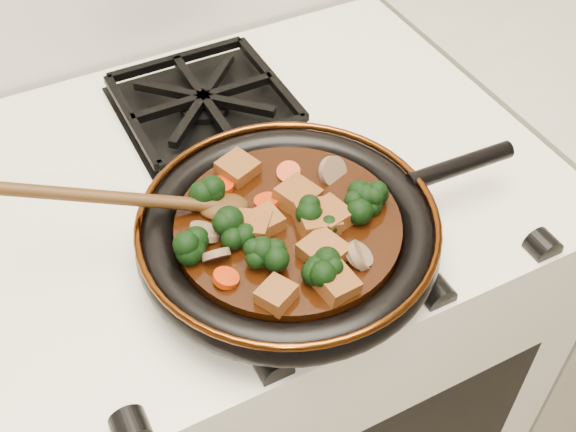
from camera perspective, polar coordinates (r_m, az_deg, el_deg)
name	(u,v)px	position (r m, az deg, el deg)	size (l,w,h in m)	color
stove	(257,359)	(1.29, -2.45, -11.21)	(0.76, 0.60, 0.90)	white
burner_grate_front	(297,235)	(0.84, 0.68, -1.50)	(0.23, 0.23, 0.03)	black
burner_grate_back	(204,103)	(1.03, -6.65, 8.89)	(0.23, 0.23, 0.03)	black
skillet	(290,231)	(0.80, 0.14, -1.23)	(0.46, 0.34, 0.05)	black
braising_sauce	(288,229)	(0.80, 0.00, -1.04)	(0.25, 0.25, 0.02)	black
tofu_cube_0	(238,169)	(0.84, -4.00, 3.72)	(0.04, 0.04, 0.02)	brown
tofu_cube_1	(265,222)	(0.78, -1.84, -0.47)	(0.03, 0.03, 0.02)	brown
tofu_cube_2	(330,217)	(0.79, 3.34, -0.05)	(0.04, 0.04, 0.02)	brown
tofu_cube_3	(324,252)	(0.75, 2.83, -2.87)	(0.04, 0.04, 0.02)	brown
tofu_cube_4	(276,295)	(0.72, -0.92, -6.27)	(0.03, 0.03, 0.02)	brown
tofu_cube_5	(297,196)	(0.81, 0.74, 1.56)	(0.04, 0.04, 0.02)	brown
tofu_cube_6	(253,228)	(0.78, -2.77, -0.93)	(0.04, 0.04, 0.02)	brown
tofu_cube_7	(317,220)	(0.78, 2.29, -0.29)	(0.04, 0.05, 0.02)	brown
tofu_cube_8	(336,284)	(0.73, 3.80, -5.35)	(0.04, 0.04, 0.02)	brown
broccoli_floret_0	(262,256)	(0.75, -2.08, -3.14)	(0.05, 0.05, 0.05)	black
broccoli_floret_1	(203,192)	(0.81, -6.71, 1.90)	(0.06, 0.06, 0.05)	black
broccoli_floret_2	(196,246)	(0.76, -7.31, -2.33)	(0.06, 0.06, 0.05)	black
broccoli_floret_3	(317,219)	(0.78, 2.29, -0.25)	(0.06, 0.06, 0.05)	black
broccoli_floret_4	(321,268)	(0.73, 2.61, -4.15)	(0.06, 0.06, 0.05)	black
broccoli_floret_5	(370,194)	(0.81, 6.52, 1.70)	(0.06, 0.06, 0.05)	black
broccoli_floret_6	(266,258)	(0.74, -1.78, -3.31)	(0.06, 0.06, 0.05)	black
broccoli_floret_7	(230,236)	(0.77, -4.57, -1.55)	(0.06, 0.06, 0.05)	black
broccoli_floret_8	(364,206)	(0.80, 6.01, 0.76)	(0.06, 0.06, 0.05)	black
carrot_coin_0	(289,172)	(0.84, 0.05, 3.46)	(0.03, 0.03, 0.01)	#BA2A05
carrot_coin_1	(221,186)	(0.83, -5.30, 2.40)	(0.03, 0.03, 0.01)	#BA2A05
carrot_coin_2	(267,202)	(0.81, -1.70, 1.14)	(0.03, 0.03, 0.01)	#BA2A05
carrot_coin_3	(226,278)	(0.74, -4.93, -4.90)	(0.03, 0.03, 0.01)	#BA2A05
mushroom_slice_0	(359,256)	(0.75, 5.66, -3.14)	(0.03, 0.03, 0.01)	brown
mushroom_slice_1	(216,255)	(0.75, -5.72, -3.07)	(0.03, 0.03, 0.01)	brown
mushroom_slice_2	(333,172)	(0.84, 3.56, 3.52)	(0.04, 0.04, 0.01)	brown
mushroom_slice_3	(205,232)	(0.78, -6.59, -1.23)	(0.04, 0.04, 0.01)	brown
mushroom_slice_4	(359,256)	(0.75, 5.66, -3.14)	(0.03, 0.03, 0.01)	brown
wooden_spoon	(156,201)	(0.80, -10.38, 1.16)	(0.16, 0.08, 0.25)	#40260D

